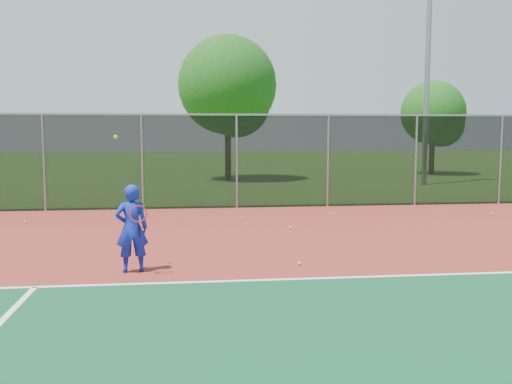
% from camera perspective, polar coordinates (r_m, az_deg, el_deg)
% --- Properties ---
extents(court_apron, '(30.00, 20.00, 0.02)m').
position_cam_1_polar(court_apron, '(9.76, 21.42, -9.25)').
color(court_apron, maroon).
rests_on(court_apron, ground).
extents(fence_back, '(30.00, 0.06, 3.03)m').
position_cam_1_polar(fence_back, '(18.85, 7.20, 3.23)').
color(fence_back, black).
rests_on(fence_back, court_apron).
extents(tennis_player, '(0.63, 0.65, 2.43)m').
position_cam_1_polar(tennis_player, '(10.35, -12.31, -3.55)').
color(tennis_player, '#1324B5').
rests_on(tennis_player, court_apron).
extents(practice_ball_1, '(0.07, 0.07, 0.07)m').
position_cam_1_polar(practice_ball_1, '(10.76, 4.36, -7.13)').
color(practice_ball_1, '#C1CF18').
rests_on(practice_ball_1, court_apron).
extents(practice_ball_2, '(0.07, 0.07, 0.07)m').
position_cam_1_polar(practice_ball_2, '(16.15, -1.35, -2.61)').
color(practice_ball_2, '#C1CF18').
rests_on(practice_ball_2, court_apron).
extents(practice_ball_3, '(0.07, 0.07, 0.07)m').
position_cam_1_polar(practice_ball_3, '(18.32, 22.41, -2.02)').
color(practice_ball_3, '#C1CF18').
rests_on(practice_ball_3, court_apron).
extents(practice_ball_4, '(0.07, 0.07, 0.07)m').
position_cam_1_polar(practice_ball_4, '(16.63, -22.07, -2.81)').
color(practice_ball_4, '#C1CF18').
rests_on(practice_ball_4, court_apron).
extents(practice_ball_5, '(0.07, 0.07, 0.07)m').
position_cam_1_polar(practice_ball_5, '(17.00, 7.47, -2.21)').
color(practice_ball_5, '#C1CF18').
rests_on(practice_ball_5, court_apron).
extents(practice_ball_6, '(0.07, 0.07, 0.07)m').
position_cam_1_polar(practice_ball_6, '(14.59, 3.49, -3.57)').
color(practice_ball_6, '#C1CF18').
rests_on(practice_ball_6, court_apron).
extents(floodlight_n, '(0.90, 0.40, 11.65)m').
position_cam_1_polar(floodlight_n, '(27.72, 16.86, 14.41)').
color(floodlight_n, gray).
rests_on(floodlight_n, ground).
extents(tree_back_left, '(4.90, 4.90, 7.20)m').
position_cam_1_polar(tree_back_left, '(28.70, -2.65, 10.20)').
color(tree_back_left, '#382214').
rests_on(tree_back_left, ground).
extents(tree_back_mid, '(3.59, 3.59, 5.28)m').
position_cam_1_polar(tree_back_mid, '(33.77, 17.49, 7.28)').
color(tree_back_mid, '#382214').
rests_on(tree_back_mid, ground).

